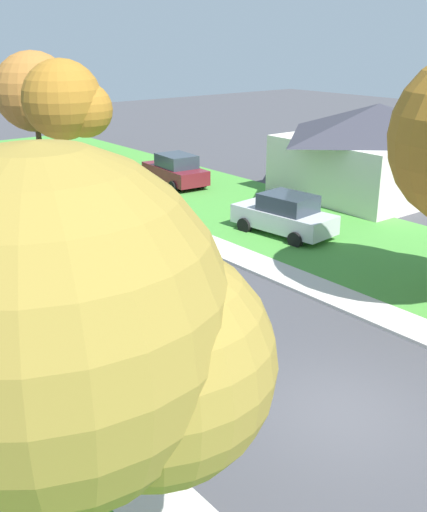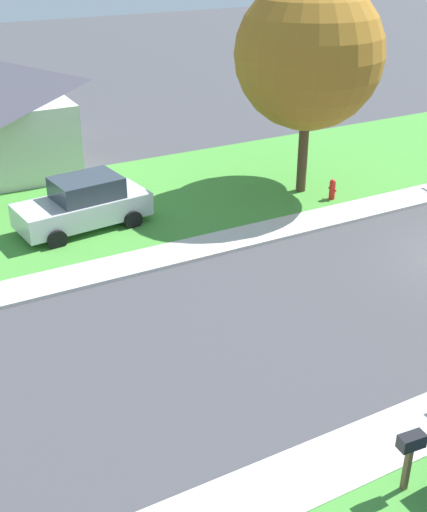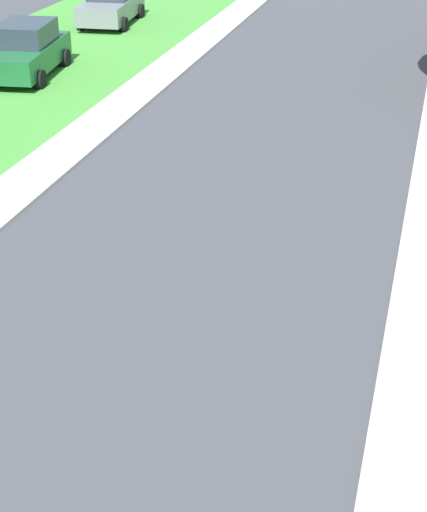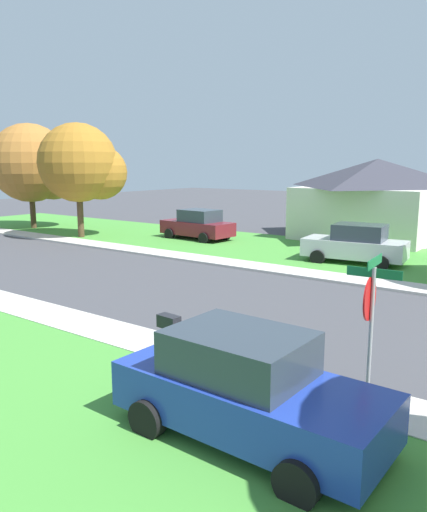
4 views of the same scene
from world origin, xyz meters
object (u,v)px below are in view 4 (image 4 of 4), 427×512
object	(u,v)px
car_silver_kerbside_mid	(356,244)
tree_across_left	(84,165)
stop_sign_far_corner	(370,308)
mailbox	(169,330)
tree_sidewalk_mid	(36,166)
car_blue_behind_trees	(247,388)
house_right_setback	(376,197)
car_maroon_driveway_right	(198,225)

from	to	relation	value
car_silver_kerbside_mid	tree_across_left	world-z (taller)	tree_across_left
stop_sign_far_corner	mailbox	distance (m)	3.95
stop_sign_far_corner	tree_sidewalk_mid	size ratio (longest dim) A/B	0.40
car_blue_behind_trees	tree_across_left	distance (m)	23.68
car_silver_kerbside_mid	house_right_setback	bearing A→B (deg)	13.59
car_maroon_driveway_right	house_right_setback	xyz separation A→B (m)	(7.00, -7.79, 1.50)
mailbox	car_silver_kerbside_mid	bearing A→B (deg)	5.18
car_blue_behind_trees	house_right_setback	bearing A→B (deg)	14.10
tree_across_left	mailbox	world-z (taller)	tree_across_left
mailbox	tree_across_left	bearing A→B (deg)	54.62
car_maroon_driveway_right	tree_across_left	distance (m)	7.42
tree_across_left	car_blue_behind_trees	bearing A→B (deg)	-123.96
tree_sidewalk_mid	tree_across_left	bearing A→B (deg)	-98.93
house_right_setback	mailbox	bearing A→B (deg)	-171.54
car_blue_behind_trees	mailbox	bearing A→B (deg)	66.61
car_blue_behind_trees	tree_across_left	size ratio (longest dim) A/B	0.66
car_silver_kerbside_mid	tree_sidewalk_mid	distance (m)	21.85
car_blue_behind_trees	house_right_setback	xyz separation A→B (m)	(23.30, 5.86, 1.50)
car_blue_behind_trees	tree_sidewalk_mid	size ratio (longest dim) A/B	0.63
car_maroon_driveway_right	house_right_setback	size ratio (longest dim) A/B	0.48
tree_sidewalk_mid	house_right_setback	distance (m)	21.69
stop_sign_far_corner	car_maroon_driveway_right	bearing A→B (deg)	46.10
car_maroon_driveway_right	car_blue_behind_trees	xyz separation A→B (m)	(-16.30, -13.64, 0.00)
car_blue_behind_trees	tree_sidewalk_mid	bearing A→B (deg)	61.07
car_blue_behind_trees	house_right_setback	distance (m)	24.07
car_maroon_driveway_right	car_silver_kerbside_mid	bearing A→B (deg)	-98.81
tree_sidewalk_mid	mailbox	world-z (taller)	tree_sidewalk_mid
stop_sign_far_corner	car_blue_behind_trees	distance (m)	2.56
tree_sidewalk_mid	car_blue_behind_trees	bearing A→B (deg)	-118.93
tree_sidewalk_mid	mailbox	xyz separation A→B (m)	(-12.92, -22.82, -3.19)
car_blue_behind_trees	house_right_setback	world-z (taller)	house_right_setback
car_maroon_driveway_right	tree_across_left	bearing A→B (deg)	118.96
stop_sign_far_corner	house_right_setback	xyz separation A→B (m)	(21.27, 7.04, 0.49)
stop_sign_far_corner	house_right_setback	distance (m)	22.41
car_maroon_driveway_right	mailbox	world-z (taller)	car_maroon_driveway_right
tree_across_left	house_right_setback	distance (m)	17.09
car_maroon_driveway_right	house_right_setback	bearing A→B (deg)	-48.06
car_silver_kerbside_mid	house_right_setback	size ratio (longest dim) A/B	0.49
stop_sign_far_corner	car_silver_kerbside_mid	distance (m)	13.73
stop_sign_far_corner	tree_across_left	bearing A→B (deg)	61.79
car_maroon_driveway_right	tree_sidewalk_mid	size ratio (longest dim) A/B	0.64
stop_sign_far_corner	car_maroon_driveway_right	size ratio (longest dim) A/B	0.62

